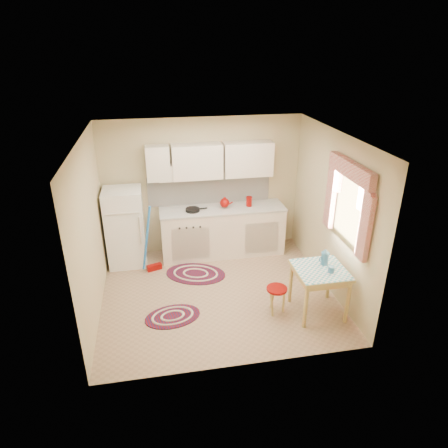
# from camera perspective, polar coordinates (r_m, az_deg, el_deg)

# --- Properties ---
(room_shell) EXTENTS (3.64, 3.60, 2.52)m
(room_shell) POSITION_cam_1_polar(r_m,az_deg,el_deg) (5.98, 0.07, 4.39)
(room_shell) COLOR tan
(room_shell) RESTS_ON ground
(fridge) EXTENTS (0.65, 0.60, 1.40)m
(fridge) POSITION_cam_1_polar(r_m,az_deg,el_deg) (7.19, -13.90, -0.48)
(fridge) COLOR white
(fridge) RESTS_ON ground
(broom) EXTENTS (0.30, 0.20, 1.20)m
(broom) POSITION_cam_1_polar(r_m,az_deg,el_deg) (6.90, -10.25, -2.17)
(broom) COLOR blue
(broom) RESTS_ON ground
(base_cabinets) EXTENTS (2.25, 0.60, 0.88)m
(base_cabinets) POSITION_cam_1_polar(r_m,az_deg,el_deg) (7.42, -0.22, -1.12)
(base_cabinets) COLOR #F0E3D0
(base_cabinets) RESTS_ON ground
(countertop) EXTENTS (2.27, 0.62, 0.04)m
(countertop) POSITION_cam_1_polar(r_m,az_deg,el_deg) (7.23, -0.23, 2.17)
(countertop) COLOR #B9B6AF
(countertop) RESTS_ON base_cabinets
(frying_pan) EXTENTS (0.28, 0.28, 0.05)m
(frying_pan) POSITION_cam_1_polar(r_m,az_deg,el_deg) (7.10, -4.50, 2.04)
(frying_pan) COLOR black
(frying_pan) RESTS_ON countertop
(red_kettle) EXTENTS (0.24, 0.23, 0.19)m
(red_kettle) POSITION_cam_1_polar(r_m,az_deg,el_deg) (7.20, 0.09, 3.04)
(red_kettle) COLOR #810704
(red_kettle) RESTS_ON countertop
(red_canister) EXTENTS (0.10, 0.10, 0.16)m
(red_canister) POSITION_cam_1_polar(r_m,az_deg,el_deg) (7.29, 3.60, 3.16)
(red_canister) COLOR #810704
(red_canister) RESTS_ON countertop
(table) EXTENTS (0.72, 0.72, 0.72)m
(table) POSITION_cam_1_polar(r_m,az_deg,el_deg) (6.05, 13.30, -9.28)
(table) COLOR tan
(table) RESTS_ON ground
(stool) EXTENTS (0.34, 0.34, 0.42)m
(stool) POSITION_cam_1_polar(r_m,az_deg,el_deg) (6.01, 7.46, -10.71)
(stool) COLOR #810704
(stool) RESTS_ON ground
(coffee_pot) EXTENTS (0.15, 0.14, 0.26)m
(coffee_pot) POSITION_cam_1_polar(r_m,az_deg,el_deg) (5.92, 14.22, -4.56)
(coffee_pot) COLOR teal
(coffee_pot) RESTS_ON table
(mug) EXTENTS (0.12, 0.12, 0.10)m
(mug) POSITION_cam_1_polar(r_m,az_deg,el_deg) (5.80, 15.06, -6.29)
(mug) COLOR teal
(mug) RESTS_ON table
(rug_center) EXTENTS (1.21, 1.01, 0.02)m
(rug_center) POSITION_cam_1_polar(r_m,az_deg,el_deg) (6.97, -4.07, -7.10)
(rug_center) COLOR maroon
(rug_center) RESTS_ON ground
(rug_left) EXTENTS (0.90, 0.68, 0.02)m
(rug_left) POSITION_cam_1_polar(r_m,az_deg,el_deg) (6.03, -7.34, -12.96)
(rug_left) COLOR maroon
(rug_left) RESTS_ON ground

